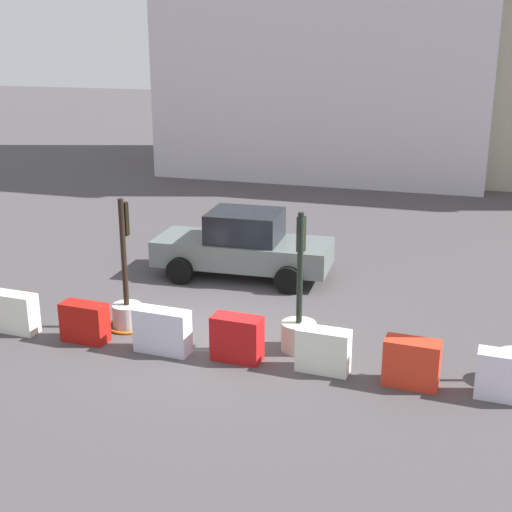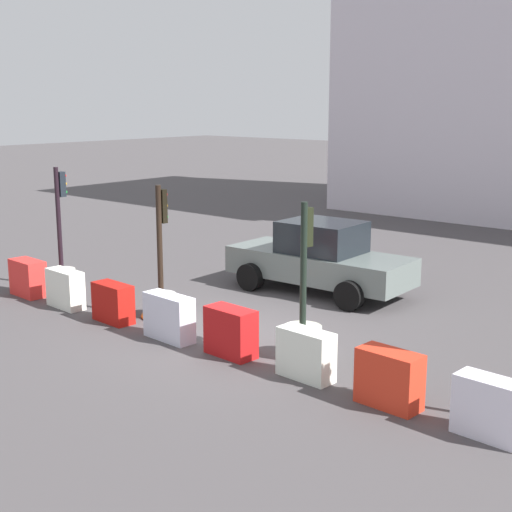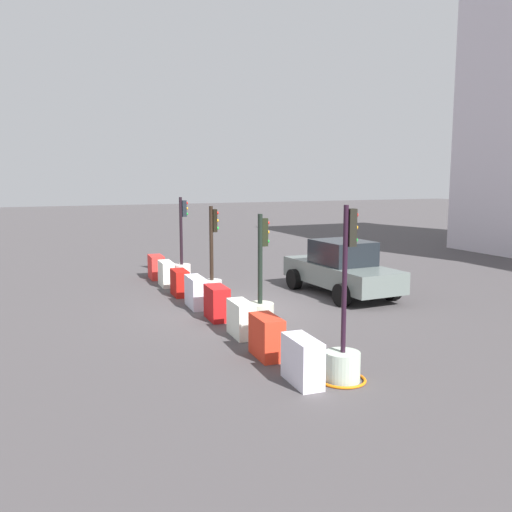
{
  "view_description": "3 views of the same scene",
  "coord_description": "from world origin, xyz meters",
  "px_view_note": "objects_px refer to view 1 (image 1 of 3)",
  "views": [
    {
      "loc": [
        4.79,
        -12.73,
        6.1
      ],
      "look_at": [
        0.66,
        0.67,
        1.62
      ],
      "focal_mm": 49.4,
      "sensor_mm": 36.0,
      "label": 1
    },
    {
      "loc": [
        9.25,
        -10.07,
        4.55
      ],
      "look_at": [
        0.62,
        -0.04,
        1.7
      ],
      "focal_mm": 50.51,
      "sensor_mm": 36.0,
      "label": 2
    },
    {
      "loc": [
        14.29,
        -5.62,
        3.76
      ],
      "look_at": [
        -0.17,
        0.61,
        1.49
      ],
      "focal_mm": 38.88,
      "sensor_mm": 36.0,
      "label": 3
    }
  ],
  "objects_px": {
    "construction_barrier_1": "(14,313)",
    "construction_barrier_7": "(506,376)",
    "construction_barrier_4": "(237,338)",
    "construction_barrier_6": "(412,363)",
    "traffic_light_1": "(127,305)",
    "construction_barrier_2": "(85,322)",
    "construction_barrier_5": "(323,351)",
    "car_grey_saloon": "(243,246)",
    "construction_barrier_3": "(162,331)",
    "traffic_light_2": "(299,325)"
  },
  "relations": [
    {
      "from": "traffic_light_2",
      "to": "construction_barrier_2",
      "type": "bearing_deg",
      "value": -168.25
    },
    {
      "from": "traffic_light_2",
      "to": "car_grey_saloon",
      "type": "distance_m",
      "value": 4.61
    },
    {
      "from": "construction_barrier_7",
      "to": "car_grey_saloon",
      "type": "height_order",
      "value": "car_grey_saloon"
    },
    {
      "from": "traffic_light_2",
      "to": "construction_barrier_4",
      "type": "distance_m",
      "value": 1.31
    },
    {
      "from": "construction_barrier_5",
      "to": "construction_barrier_6",
      "type": "bearing_deg",
      "value": -2.59
    },
    {
      "from": "construction_barrier_1",
      "to": "construction_barrier_6",
      "type": "xyz_separation_m",
      "value": [
        8.27,
        0.05,
        0.01
      ]
    },
    {
      "from": "construction_barrier_2",
      "to": "car_grey_saloon",
      "type": "relative_size",
      "value": 0.21
    },
    {
      "from": "traffic_light_1",
      "to": "construction_barrier_7",
      "type": "distance_m",
      "value": 7.76
    },
    {
      "from": "construction_barrier_3",
      "to": "construction_barrier_5",
      "type": "relative_size",
      "value": 1.12
    },
    {
      "from": "construction_barrier_4",
      "to": "construction_barrier_7",
      "type": "bearing_deg",
      "value": -0.99
    },
    {
      "from": "traffic_light_1",
      "to": "construction_barrier_2",
      "type": "bearing_deg",
      "value": -118.91
    },
    {
      "from": "traffic_light_1",
      "to": "construction_barrier_5",
      "type": "relative_size",
      "value": 2.8
    },
    {
      "from": "traffic_light_1",
      "to": "construction_barrier_4",
      "type": "xyz_separation_m",
      "value": [
        2.77,
        -0.81,
        -0.06
      ]
    },
    {
      "from": "construction_barrier_2",
      "to": "construction_barrier_5",
      "type": "height_order",
      "value": "construction_barrier_5"
    },
    {
      "from": "construction_barrier_6",
      "to": "car_grey_saloon",
      "type": "relative_size",
      "value": 0.22
    },
    {
      "from": "traffic_light_1",
      "to": "construction_barrier_2",
      "type": "height_order",
      "value": "traffic_light_1"
    },
    {
      "from": "construction_barrier_3",
      "to": "traffic_light_2",
      "type": "bearing_deg",
      "value": 19.61
    },
    {
      "from": "construction_barrier_5",
      "to": "construction_barrier_1",
      "type": "bearing_deg",
      "value": -178.94
    },
    {
      "from": "construction_barrier_2",
      "to": "construction_barrier_3",
      "type": "xyz_separation_m",
      "value": [
        1.75,
        -0.02,
        0.04
      ]
    },
    {
      "from": "construction_barrier_1",
      "to": "construction_barrier_7",
      "type": "distance_m",
      "value": 9.88
    },
    {
      "from": "construction_barrier_6",
      "to": "construction_barrier_5",
      "type": "bearing_deg",
      "value": 177.41
    },
    {
      "from": "traffic_light_2",
      "to": "construction_barrier_3",
      "type": "relative_size",
      "value": 2.49
    },
    {
      "from": "traffic_light_2",
      "to": "construction_barrier_2",
      "type": "xyz_separation_m",
      "value": [
        -4.3,
        -0.89,
        -0.12
      ]
    },
    {
      "from": "construction_barrier_1",
      "to": "construction_barrier_6",
      "type": "distance_m",
      "value": 8.27
    },
    {
      "from": "construction_barrier_4",
      "to": "construction_barrier_6",
      "type": "xyz_separation_m",
      "value": [
        3.33,
        -0.07,
        -0.01
      ]
    },
    {
      "from": "construction_barrier_2",
      "to": "construction_barrier_6",
      "type": "relative_size",
      "value": 0.97
    },
    {
      "from": "construction_barrier_4",
      "to": "construction_barrier_5",
      "type": "height_order",
      "value": "construction_barrier_4"
    },
    {
      "from": "traffic_light_2",
      "to": "construction_barrier_6",
      "type": "distance_m",
      "value": 2.45
    },
    {
      "from": "traffic_light_2",
      "to": "construction_barrier_6",
      "type": "xyz_separation_m",
      "value": [
        2.29,
        -0.87,
        -0.1
      ]
    },
    {
      "from": "traffic_light_2",
      "to": "construction_barrier_5",
      "type": "distance_m",
      "value": 1.04
    },
    {
      "from": "construction_barrier_7",
      "to": "construction_barrier_4",
      "type": "bearing_deg",
      "value": 179.01
    },
    {
      "from": "construction_barrier_2",
      "to": "construction_barrier_4",
      "type": "xyz_separation_m",
      "value": [
        3.27,
        0.1,
        0.04
      ]
    },
    {
      "from": "traffic_light_2",
      "to": "construction_barrier_6",
      "type": "height_order",
      "value": "traffic_light_2"
    },
    {
      "from": "construction_barrier_6",
      "to": "car_grey_saloon",
      "type": "distance_m",
      "value": 6.73
    },
    {
      "from": "construction_barrier_1",
      "to": "car_grey_saloon",
      "type": "relative_size",
      "value": 0.23
    },
    {
      "from": "construction_barrier_5",
      "to": "construction_barrier_7",
      "type": "distance_m",
      "value": 3.24
    },
    {
      "from": "traffic_light_2",
      "to": "construction_barrier_2",
      "type": "height_order",
      "value": "traffic_light_2"
    },
    {
      "from": "construction_barrier_6",
      "to": "construction_barrier_4",
      "type": "bearing_deg",
      "value": 178.82
    },
    {
      "from": "traffic_light_2",
      "to": "construction_barrier_5",
      "type": "xyz_separation_m",
      "value": [
        0.66,
        -0.79,
        -0.11
      ]
    },
    {
      "from": "traffic_light_1",
      "to": "construction_barrier_1",
      "type": "xyz_separation_m",
      "value": [
        -2.17,
        -0.92,
        -0.07
      ]
    },
    {
      "from": "construction_barrier_7",
      "to": "car_grey_saloon",
      "type": "xyz_separation_m",
      "value": [
        -6.34,
        4.79,
        0.4
      ]
    },
    {
      "from": "traffic_light_1",
      "to": "construction_barrier_4",
      "type": "relative_size",
      "value": 2.86
    },
    {
      "from": "construction_barrier_2",
      "to": "construction_barrier_7",
      "type": "height_order",
      "value": "construction_barrier_7"
    },
    {
      "from": "construction_barrier_2",
      "to": "construction_barrier_7",
      "type": "distance_m",
      "value": 8.21
    },
    {
      "from": "construction_barrier_3",
      "to": "construction_barrier_1",
      "type": "bearing_deg",
      "value": -179.95
    },
    {
      "from": "traffic_light_2",
      "to": "construction_barrier_4",
      "type": "height_order",
      "value": "traffic_light_2"
    },
    {
      "from": "construction_barrier_1",
      "to": "construction_barrier_4",
      "type": "bearing_deg",
      "value": 1.35
    },
    {
      "from": "construction_barrier_1",
      "to": "construction_barrier_3",
      "type": "distance_m",
      "value": 3.42
    },
    {
      "from": "construction_barrier_4",
      "to": "construction_barrier_6",
      "type": "bearing_deg",
      "value": -1.18
    },
    {
      "from": "construction_barrier_2",
      "to": "construction_barrier_4",
      "type": "bearing_deg",
      "value": 1.71
    }
  ]
}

